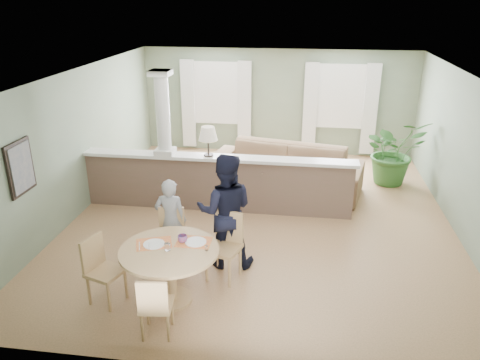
# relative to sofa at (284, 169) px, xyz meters

# --- Properties ---
(ground) EXTENTS (8.00, 8.00, 0.00)m
(ground) POSITION_rel_sofa_xyz_m (-0.34, -1.40, -0.47)
(ground) COLOR tan
(ground) RESTS_ON ground
(room_shell) EXTENTS (7.02, 8.02, 2.71)m
(room_shell) POSITION_rel_sofa_xyz_m (-0.37, -0.77, 1.34)
(room_shell) COLOR gray
(room_shell) RESTS_ON ground
(pony_wall) EXTENTS (5.32, 0.38, 2.70)m
(pony_wall) POSITION_rel_sofa_xyz_m (-1.33, -1.20, 0.23)
(pony_wall) COLOR brown
(pony_wall) RESTS_ON ground
(sofa) EXTENTS (3.44, 1.91, 0.95)m
(sofa) POSITION_rel_sofa_xyz_m (0.00, 0.00, 0.00)
(sofa) COLOR #836447
(sofa) RESTS_ON ground
(houseplant) EXTENTS (1.67, 1.58, 1.48)m
(houseplant) POSITION_rel_sofa_xyz_m (2.36, 0.73, 0.26)
(houseplant) COLOR #2D5F26
(houseplant) RESTS_ON ground
(dining_table) EXTENTS (1.34, 1.34, 0.91)m
(dining_table) POSITION_rel_sofa_xyz_m (-1.31, -4.18, 0.17)
(dining_table) COLOR tan
(dining_table) RESTS_ON ground
(chair_far_boy) EXTENTS (0.48, 0.48, 0.91)m
(chair_far_boy) POSITION_rel_sofa_xyz_m (-1.57, -3.24, 0.03)
(chair_far_boy) COLOR tan
(chair_far_boy) RESTS_ON ground
(chair_far_man) EXTENTS (0.57, 0.57, 1.02)m
(chair_far_man) POSITION_rel_sofa_xyz_m (-0.68, -3.47, 0.09)
(chair_far_man) COLOR tan
(chair_far_man) RESTS_ON ground
(chair_near) EXTENTS (0.44, 0.44, 0.87)m
(chair_near) POSITION_rel_sofa_xyz_m (-1.30, -4.94, 0.00)
(chair_near) COLOR tan
(chair_near) RESTS_ON ground
(chair_side) EXTENTS (0.55, 0.55, 0.96)m
(chair_side) POSITION_rel_sofa_xyz_m (-2.26, -4.31, 0.05)
(chair_side) COLOR tan
(chair_side) RESTS_ON ground
(child_person) EXTENTS (0.50, 0.33, 1.37)m
(child_person) POSITION_rel_sofa_xyz_m (-1.61, -3.12, 0.21)
(child_person) COLOR gray
(child_person) RESTS_ON ground
(man_person) EXTENTS (0.95, 0.78, 1.82)m
(man_person) POSITION_rel_sofa_xyz_m (-0.74, -3.13, 0.44)
(man_person) COLOR black
(man_person) RESTS_ON ground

